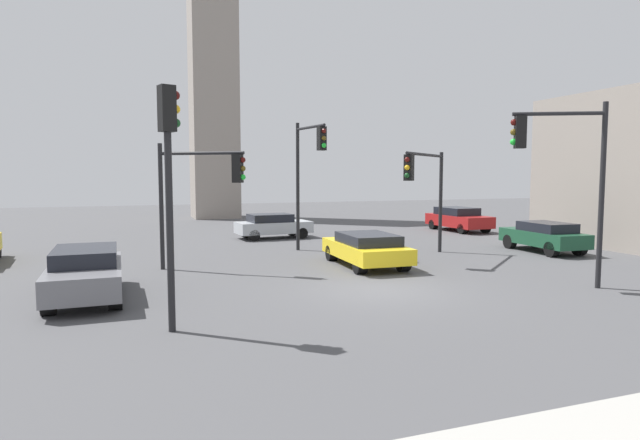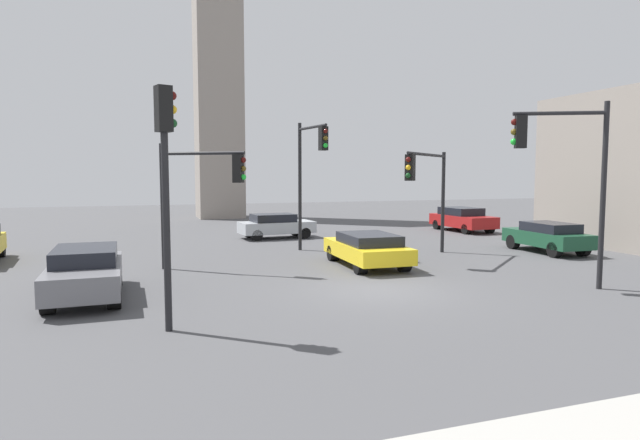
% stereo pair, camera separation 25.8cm
% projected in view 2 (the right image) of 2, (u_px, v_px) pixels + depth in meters
% --- Properties ---
extents(ground_plane, '(98.64, 98.64, 0.00)m').
position_uv_depth(ground_plane, '(378.00, 290.00, 16.25)').
color(ground_plane, '#4C4C4F').
extents(traffic_light_0, '(0.49, 0.40, 5.46)m').
position_uv_depth(traffic_light_0, '(166.00, 163.00, 11.72)').
color(traffic_light_0, black).
rests_on(traffic_light_0, ground_plane).
extents(traffic_light_1, '(3.52, 3.03, 4.52)m').
position_uv_depth(traffic_light_1, '(427.00, 179.00, 22.00)').
color(traffic_light_1, black).
rests_on(traffic_light_1, ground_plane).
extents(traffic_light_2, '(0.59, 2.69, 5.88)m').
position_uv_depth(traffic_light_2, '(310.00, 162.00, 23.55)').
color(traffic_light_2, black).
rests_on(traffic_light_2, ground_plane).
extents(traffic_light_3, '(2.86, 2.04, 4.66)m').
position_uv_depth(traffic_light_3, '(201.00, 182.00, 19.21)').
color(traffic_light_3, black).
rests_on(traffic_light_3, ground_plane).
extents(traffic_light_4, '(2.57, 1.40, 5.73)m').
position_uv_depth(traffic_light_4, '(564.00, 160.00, 16.26)').
color(traffic_light_4, black).
rests_on(traffic_light_4, ground_plane).
extents(car_1, '(1.97, 4.70, 1.43)m').
position_uv_depth(car_1, '(86.00, 272.00, 15.19)').
color(car_1, slate).
rests_on(car_1, ground_plane).
extents(car_2, '(4.17, 2.13, 1.35)m').
position_uv_depth(car_2, '(276.00, 225.00, 29.43)').
color(car_2, '#ADB2B7').
rests_on(car_2, ground_plane).
extents(car_3, '(2.18, 4.52, 1.46)m').
position_uv_depth(car_3, '(462.00, 219.00, 33.14)').
color(car_3, maroon).
rests_on(car_3, ground_plane).
extents(car_4, '(2.25, 4.63, 1.27)m').
position_uv_depth(car_4, '(367.00, 248.00, 20.48)').
color(car_4, yellow).
rests_on(car_4, ground_plane).
extents(car_5, '(1.97, 4.22, 1.37)m').
position_uv_depth(car_5, '(547.00, 236.00, 24.05)').
color(car_5, '#19472D').
rests_on(car_5, ground_plane).
extents(skyline_tower, '(3.59, 3.59, 22.83)m').
position_uv_depth(skyline_tower, '(218.00, 76.00, 42.76)').
color(skyline_tower, gray).
rests_on(skyline_tower, ground_plane).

